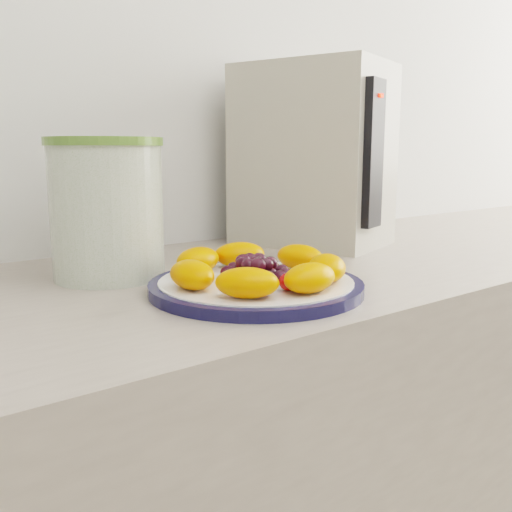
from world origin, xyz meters
TOP-DOWN VIEW (x-y plane):
  - wall_back at (0.00, 1.51)m, footprint 3.50×0.02m
  - plate_rim at (-0.07, 1.08)m, footprint 0.29×0.29m
  - plate_face at (-0.07, 1.08)m, footprint 0.26×0.26m
  - canister at (-0.19, 1.29)m, footprint 0.21×0.21m
  - canister_lid at (-0.19, 1.29)m, footprint 0.22×0.22m
  - appliance_body at (0.27, 1.33)m, footprint 0.29×0.33m
  - appliance_panel at (0.28, 1.18)m, footprint 0.06×0.04m
  - appliance_led at (0.28, 1.17)m, footprint 0.01×0.01m
  - fruit_plate at (-0.06, 1.07)m, footprint 0.25×0.25m

SIDE VIEW (x-z plane):
  - plate_rim at x=-0.07m, z-range 0.90..0.91m
  - plate_face at x=-0.07m, z-range 0.90..0.92m
  - fruit_plate at x=-0.06m, z-range 0.92..0.95m
  - canister at x=-0.19m, z-range 0.90..1.10m
  - appliance_body at x=0.27m, z-range 0.90..1.25m
  - appliance_panel at x=0.28m, z-range 0.95..1.21m
  - canister_lid at x=-0.19m, z-range 1.10..1.11m
  - appliance_led at x=0.28m, z-range 1.18..1.19m
  - wall_back at x=0.00m, z-range 0.00..2.60m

